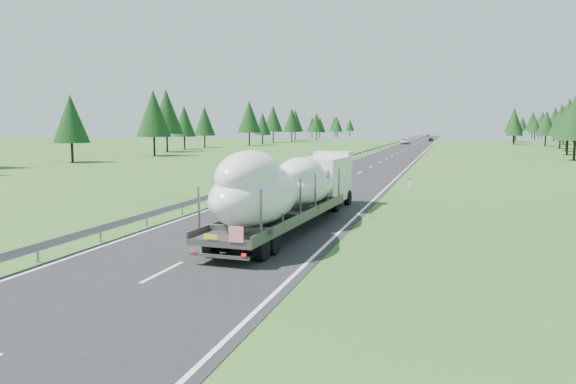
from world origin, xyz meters
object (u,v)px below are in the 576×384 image
(boat_truck, at_px, (290,186))
(distant_van, at_px, (405,141))
(distant_car_dark, at_px, (431,139))
(distant_car_blue, at_px, (428,135))
(highway_sign, at_px, (435,146))

(boat_truck, relative_size, distant_van, 3.38)
(distant_car_dark, xyz_separation_m, distant_car_blue, (-4.69, 93.05, 0.00))
(highway_sign, xyz_separation_m, boat_truck, (-5.14, -70.78, 0.39))
(boat_truck, height_order, distant_car_blue, boat_truck)
(highway_sign, height_order, boat_truck, boat_truck)
(highway_sign, xyz_separation_m, distant_car_blue, (-8.85, 196.73, -1.11))
(boat_truck, xyz_separation_m, distant_car_dark, (0.98, 174.46, -1.51))
(highway_sign, distance_m, boat_truck, 70.97)
(highway_sign, height_order, distant_van, highway_sign)
(distant_van, height_order, distant_car_dark, distant_van)
(distant_car_dark, relative_size, distant_car_blue, 0.96)
(distant_van, bearing_deg, distant_car_blue, 87.57)
(boat_truck, bearing_deg, distant_van, 92.11)
(highway_sign, xyz_separation_m, distant_van, (-10.27, 68.64, -1.03))
(distant_car_dark, distance_m, distant_car_blue, 93.17)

